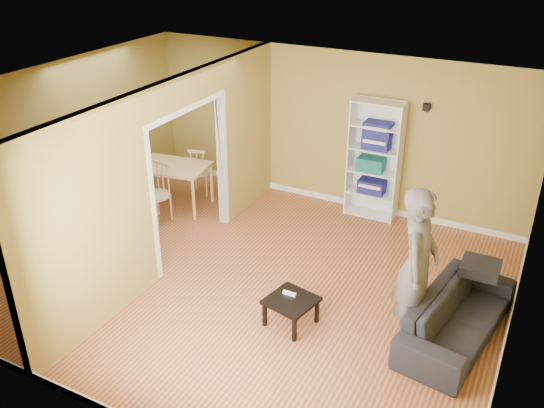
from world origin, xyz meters
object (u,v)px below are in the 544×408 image
at_px(chair_near, 156,194).
at_px(chair_far, 200,170).
at_px(person, 419,253).
at_px(bookshelf, 375,159).
at_px(sofa, 459,310).
at_px(coffee_table, 291,303).
at_px(dining_table, 172,170).
at_px(chair_left, 140,174).

relative_size(chair_near, chair_far, 1.12).
bearing_deg(chair_near, person, -2.89).
distance_m(person, bookshelf, 3.07).
bearing_deg(sofa, coffee_table, 119.81).
relative_size(coffee_table, dining_table, 0.45).
xyz_separation_m(dining_table, chair_near, (0.09, -0.58, -0.18)).
height_order(bookshelf, chair_left, bookshelf).
relative_size(person, coffee_table, 4.10).
bearing_deg(chair_near, bookshelf, 40.35).
distance_m(bookshelf, chair_far, 3.07).
xyz_separation_m(dining_table, chair_left, (-0.73, 0.03, -0.23)).
distance_m(dining_table, chair_near, 0.61).
bearing_deg(dining_table, person, -18.50).
distance_m(bookshelf, chair_near, 3.54).
distance_m(person, chair_far, 4.89).
xyz_separation_m(bookshelf, coffee_table, (0.07, -3.23, -0.66)).
bearing_deg(bookshelf, chair_far, -168.38).
bearing_deg(bookshelf, sofa, -53.60).
xyz_separation_m(chair_left, chair_near, (0.82, -0.60, 0.05)).
relative_size(bookshelf, dining_table, 1.64).
bearing_deg(chair_far, person, 135.63).
relative_size(sofa, person, 0.90).
xyz_separation_m(sofa, chair_far, (-4.85, 1.94, 0.06)).
height_order(chair_near, chair_far, chair_near).
height_order(person, chair_near, person).
xyz_separation_m(coffee_table, chair_far, (-3.03, 2.62, 0.13)).
bearing_deg(coffee_table, chair_far, 139.11).
bearing_deg(chair_left, coffee_table, 43.81).
xyz_separation_m(chair_near, chair_far, (0.03, 1.22, -0.05)).
bearing_deg(person, dining_table, 69.36).
bearing_deg(chair_far, coffee_table, 120.87).
bearing_deg(sofa, chair_far, 77.43).
distance_m(chair_near, chair_far, 1.22).
bearing_deg(person, sofa, -71.56).
relative_size(person, dining_table, 1.86).
relative_size(coffee_table, chair_far, 0.62).
relative_size(bookshelf, chair_far, 2.22).
height_order(bookshelf, chair_near, bookshelf).
height_order(person, dining_table, person).
xyz_separation_m(coffee_table, chair_near, (-3.06, 1.41, 0.18)).
bearing_deg(bookshelf, dining_table, -157.94).
height_order(bookshelf, dining_table, bookshelf).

